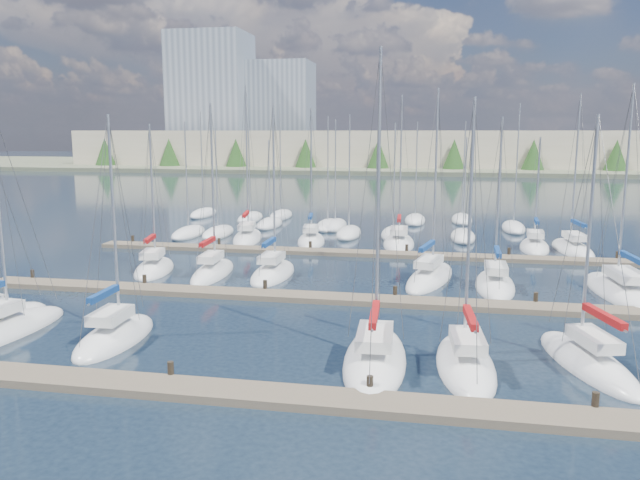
% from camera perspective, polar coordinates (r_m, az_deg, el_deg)
% --- Properties ---
extents(ground, '(400.00, 400.00, 0.00)m').
position_cam_1_polar(ground, '(80.11, 6.09, 2.77)').
color(ground, '#1B2836').
rests_on(ground, ground).
extents(dock_near, '(44.00, 1.93, 1.10)m').
position_cam_1_polar(dock_near, '(24.22, -5.40, -13.92)').
color(dock_near, '#6B5E4C').
rests_on(dock_near, ground).
extents(dock_mid, '(44.00, 1.93, 1.10)m').
position_cam_1_polar(dock_mid, '(37.12, 0.58, -5.33)').
color(dock_mid, '#6B5E4C').
rests_on(dock_mid, ground).
extents(dock_far, '(44.00, 1.93, 1.10)m').
position_cam_1_polar(dock_far, '(50.61, 3.35, -1.21)').
color(dock_far, '#6B5E4C').
rests_on(dock_far, ground).
extents(sailboat_p, '(3.08, 8.22, 13.74)m').
position_cam_1_polar(sailboat_p, '(55.45, 7.22, -0.25)').
color(sailboat_p, white).
rests_on(sailboat_p, ground).
extents(sailboat_q, '(2.98, 6.96, 10.18)m').
position_cam_1_polar(sailboat_q, '(56.18, 19.01, -0.60)').
color(sailboat_q, white).
rests_on(sailboat_q, ground).
extents(sailboat_n, '(3.95, 8.59, 14.86)m').
position_cam_1_polar(sailboat_n, '(58.06, -6.64, 0.23)').
color(sailboat_n, white).
rests_on(sailboat_n, ground).
extents(sailboat_m, '(4.01, 10.11, 13.50)m').
position_cam_1_polar(sailboat_m, '(42.70, 25.87, -4.28)').
color(sailboat_m, white).
rests_on(sailboat_m, ground).
extents(sailboat_h, '(3.78, 6.81, 11.17)m').
position_cam_1_polar(sailboat_h, '(46.25, -14.93, -2.56)').
color(sailboat_h, white).
rests_on(sailboat_h, ground).
extents(sailboat_l, '(2.64, 7.56, 11.57)m').
position_cam_1_polar(sailboat_l, '(41.70, 15.70, -3.96)').
color(sailboat_l, white).
rests_on(sailboat_l, ground).
extents(sailboat_j, '(2.53, 7.24, 12.36)m').
position_cam_1_polar(sailboat_j, '(43.48, -4.33, -3.04)').
color(sailboat_j, white).
rests_on(sailboat_j, ground).
extents(sailboat_f, '(4.18, 8.08, 11.36)m').
position_cam_1_polar(sailboat_f, '(29.46, 23.26, -10.22)').
color(sailboat_f, white).
rests_on(sailboat_f, ground).
extents(sailboat_d, '(3.10, 8.77, 14.09)m').
position_cam_1_polar(sailboat_d, '(27.59, 5.04, -10.79)').
color(sailboat_d, white).
rests_on(sailboat_d, ground).
extents(sailboat_e, '(2.92, 7.60, 12.05)m').
position_cam_1_polar(sailboat_e, '(27.64, 13.16, -10.98)').
color(sailboat_e, white).
rests_on(sailboat_e, ground).
extents(sailboat_c, '(2.70, 6.74, 11.44)m').
position_cam_1_polar(sailboat_c, '(31.82, -18.24, -8.41)').
color(sailboat_c, white).
rests_on(sailboat_c, ground).
extents(sailboat_k, '(4.27, 9.16, 13.44)m').
position_cam_1_polar(sailboat_k, '(42.78, 10.01, -3.37)').
color(sailboat_k, white).
rests_on(sailboat_k, ground).
extents(sailboat_i, '(2.58, 7.66, 12.54)m').
position_cam_1_polar(sailboat_i, '(44.25, -9.79, -2.91)').
color(sailboat_i, white).
rests_on(sailboat_i, ground).
extents(sailboat_o, '(3.35, 6.89, 12.65)m').
position_cam_1_polar(sailboat_o, '(56.00, -0.82, -0.06)').
color(sailboat_o, white).
rests_on(sailboat_o, ground).
extents(sailboat_r, '(3.30, 8.56, 13.68)m').
position_cam_1_polar(sailboat_r, '(56.20, 22.09, -0.77)').
color(sailboat_r, white).
rests_on(sailboat_r, ground).
extents(distant_boats, '(36.93, 20.75, 13.30)m').
position_cam_1_polar(distant_boats, '(64.61, 1.09, 1.37)').
color(distant_boats, '#9EA0A5').
rests_on(distant_boats, ground).
extents(shoreline, '(400.00, 60.00, 38.00)m').
position_cam_1_polar(shoreline, '(170.16, 4.10, 9.09)').
color(shoreline, '#666B51').
rests_on(shoreline, ground).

